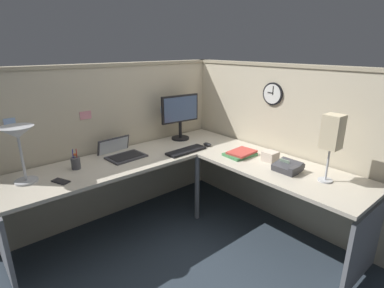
{
  "coord_description": "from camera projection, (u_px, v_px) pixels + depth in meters",
  "views": [
    {
      "loc": [
        -1.67,
        -1.9,
        1.73
      ],
      "look_at": [
        0.17,
        0.25,
        0.8
      ],
      "focal_mm": 27.75,
      "sensor_mm": 36.0,
      "label": 1
    }
  ],
  "objects": [
    {
      "name": "ground_plane",
      "position": [
        196.0,
        230.0,
        2.94
      ],
      "size": [
        6.8,
        6.8,
        0.0
      ],
      "primitive_type": "plane",
      "color": "#2D3842"
    },
    {
      "name": "cubicle_wall_back",
      "position": [
        115.0,
        141.0,
        3.1
      ],
      "size": [
        2.57,
        0.12,
        1.58
      ],
      "color": "beige",
      "rests_on": "ground"
    },
    {
      "name": "cubicle_wall_right",
      "position": [
        277.0,
        143.0,
        3.04
      ],
      "size": [
        0.12,
        2.37,
        1.58
      ],
      "color": "beige",
      "rests_on": "ground"
    },
    {
      "name": "desk",
      "position": [
        187.0,
        177.0,
        2.62
      ],
      "size": [
        2.35,
        2.15,
        0.73
      ],
      "color": "beige",
      "rests_on": "ground"
    },
    {
      "name": "monitor",
      "position": [
        180.0,
        114.0,
        3.29
      ],
      "size": [
        0.46,
        0.2,
        0.5
      ],
      "color": "black",
      "rests_on": "desk"
    },
    {
      "name": "laptop",
      "position": [
        121.0,
        153.0,
        2.87
      ],
      "size": [
        0.37,
        0.4,
        0.22
      ],
      "color": "#38383D",
      "rests_on": "desk"
    },
    {
      "name": "keyboard",
      "position": [
        186.0,
        151.0,
        2.96
      ],
      "size": [
        0.43,
        0.16,
        0.02
      ],
      "primitive_type": "cube",
      "rotation": [
        0.0,
        0.0,
        0.04
      ],
      "color": "black",
      "rests_on": "desk"
    },
    {
      "name": "computer_mouse",
      "position": [
        207.0,
        144.0,
        3.13
      ],
      "size": [
        0.06,
        0.1,
        0.03
      ],
      "primitive_type": "ellipsoid",
      "color": "#232326",
      "rests_on": "desk"
    },
    {
      "name": "desk_lamp_dome",
      "position": [
        18.0,
        137.0,
        2.19
      ],
      "size": [
        0.24,
        0.24,
        0.44
      ],
      "color": "#B7BABF",
      "rests_on": "desk"
    },
    {
      "name": "pen_cup",
      "position": [
        76.0,
        163.0,
        2.54
      ],
      "size": [
        0.08,
        0.08,
        0.18
      ],
      "color": "#4C4C51",
      "rests_on": "desk"
    },
    {
      "name": "cell_phone",
      "position": [
        61.0,
        181.0,
        2.3
      ],
      "size": [
        0.12,
        0.16,
        0.01
      ],
      "primitive_type": "cube",
      "rotation": [
        0.0,
        0.0,
        0.4
      ],
      "color": "black",
      "rests_on": "desk"
    },
    {
      "name": "office_phone",
      "position": [
        288.0,
        167.0,
        2.49
      ],
      "size": [
        0.19,
        0.21,
        0.11
      ],
      "color": "#38383D",
      "rests_on": "desk"
    },
    {
      "name": "book_stack",
      "position": [
        241.0,
        153.0,
        2.86
      ],
      "size": [
        0.3,
        0.23,
        0.04
      ],
      "color": "#3F7F4C",
      "rests_on": "desk"
    },
    {
      "name": "desk_lamp_paper",
      "position": [
        332.0,
        134.0,
        2.2
      ],
      "size": [
        0.13,
        0.13,
        0.53
      ],
      "color": "#B7BABF",
      "rests_on": "desk"
    },
    {
      "name": "tissue_box",
      "position": [
        270.0,
        156.0,
        2.71
      ],
      "size": [
        0.12,
        0.12,
        0.09
      ],
      "primitive_type": "cube",
      "color": "beige",
      "rests_on": "desk"
    },
    {
      "name": "wall_clock",
      "position": [
        273.0,
        94.0,
        2.89
      ],
      "size": [
        0.04,
        0.22,
        0.22
      ],
      "color": "black"
    },
    {
      "name": "pinned_note_leftmost",
      "position": [
        163.0,
        110.0,
        3.34
      ],
      "size": [
        0.07,
        0.0,
        0.07
      ],
      "primitive_type": "cube",
      "color": "#99B7E5"
    },
    {
      "name": "pinned_note_middle",
      "position": [
        10.0,
        124.0,
        2.39
      ],
      "size": [
        0.09,
        0.0,
        0.09
      ],
      "primitive_type": "cube",
      "color": "#99B7E5"
    },
    {
      "name": "pinned_note_rightmost",
      "position": [
        86.0,
        115.0,
        2.78
      ],
      "size": [
        0.11,
        0.0,
        0.07
      ],
      "primitive_type": "cube",
      "color": "pink"
    }
  ]
}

